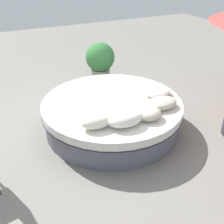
{
  "coord_description": "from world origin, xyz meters",
  "views": [
    {
      "loc": [
        1.74,
        3.65,
        2.7
      ],
      "look_at": [
        0.0,
        0.0,
        0.32
      ],
      "focal_mm": 43.36,
      "sensor_mm": 36.0,
      "label": 1
    }
  ],
  "objects_px": {
    "throw_pillow_1": "(126,119)",
    "planter": "(100,60)",
    "throw_pillow_0": "(97,121)",
    "throw_pillow_4": "(158,92)",
    "throw_pillow_3": "(161,103)",
    "throw_pillow_2": "(148,113)",
    "round_bed": "(112,114)"
  },
  "relations": [
    {
      "from": "round_bed",
      "to": "planter",
      "type": "distance_m",
      "value": 2.09
    },
    {
      "from": "throw_pillow_4",
      "to": "planter",
      "type": "height_order",
      "value": "planter"
    },
    {
      "from": "throw_pillow_1",
      "to": "throw_pillow_3",
      "type": "distance_m",
      "value": 0.81
    },
    {
      "from": "throw_pillow_3",
      "to": "planter",
      "type": "xyz_separation_m",
      "value": [
        -0.0,
        -2.51,
        -0.08
      ]
    },
    {
      "from": "round_bed",
      "to": "throw_pillow_0",
      "type": "distance_m",
      "value": 0.89
    },
    {
      "from": "throw_pillow_4",
      "to": "planter",
      "type": "relative_size",
      "value": 0.51
    },
    {
      "from": "throw_pillow_2",
      "to": "planter",
      "type": "bearing_deg",
      "value": -97.89
    },
    {
      "from": "round_bed",
      "to": "planter",
      "type": "xyz_separation_m",
      "value": [
        -0.64,
        -1.98,
        0.26
      ]
    },
    {
      "from": "throw_pillow_0",
      "to": "throw_pillow_3",
      "type": "xyz_separation_m",
      "value": [
        -1.17,
        -0.08,
        -0.02
      ]
    },
    {
      "from": "throw_pillow_0",
      "to": "throw_pillow_4",
      "type": "distance_m",
      "value": 1.44
    },
    {
      "from": "round_bed",
      "to": "throw_pillow_3",
      "type": "xyz_separation_m",
      "value": [
        -0.63,
        0.53,
        0.34
      ]
    },
    {
      "from": "round_bed",
      "to": "throw_pillow_3",
      "type": "relative_size",
      "value": 4.37
    },
    {
      "from": "throw_pillow_1",
      "to": "throw_pillow_3",
      "type": "height_order",
      "value": "throw_pillow_1"
    },
    {
      "from": "throw_pillow_2",
      "to": "throw_pillow_4",
      "type": "bearing_deg",
      "value": -133.7
    },
    {
      "from": "throw_pillow_2",
      "to": "planter",
      "type": "relative_size",
      "value": 0.43
    },
    {
      "from": "throw_pillow_0",
      "to": "throw_pillow_3",
      "type": "height_order",
      "value": "throw_pillow_0"
    },
    {
      "from": "round_bed",
      "to": "throw_pillow_2",
      "type": "relative_size",
      "value": 5.91
    },
    {
      "from": "round_bed",
      "to": "throw_pillow_4",
      "type": "height_order",
      "value": "throw_pillow_4"
    },
    {
      "from": "throw_pillow_1",
      "to": "throw_pillow_2",
      "type": "height_order",
      "value": "throw_pillow_1"
    },
    {
      "from": "throw_pillow_0",
      "to": "throw_pillow_4",
      "type": "xyz_separation_m",
      "value": [
        -1.36,
        -0.47,
        -0.03
      ]
    },
    {
      "from": "throw_pillow_0",
      "to": "throw_pillow_3",
      "type": "relative_size",
      "value": 0.88
    },
    {
      "from": "throw_pillow_1",
      "to": "planter",
      "type": "distance_m",
      "value": 2.84
    },
    {
      "from": "round_bed",
      "to": "throw_pillow_0",
      "type": "height_order",
      "value": "throw_pillow_0"
    },
    {
      "from": "throw_pillow_1",
      "to": "throw_pillow_2",
      "type": "xyz_separation_m",
      "value": [
        -0.4,
        -0.02,
        -0.02
      ]
    },
    {
      "from": "round_bed",
      "to": "throw_pillow_1",
      "type": "distance_m",
      "value": 0.85
    },
    {
      "from": "throw_pillow_1",
      "to": "planter",
      "type": "relative_size",
      "value": 0.58
    },
    {
      "from": "throw_pillow_2",
      "to": "throw_pillow_3",
      "type": "bearing_deg",
      "value": -151.75
    },
    {
      "from": "throw_pillow_0",
      "to": "throw_pillow_4",
      "type": "relative_size",
      "value": 1.0
    },
    {
      "from": "throw_pillow_0",
      "to": "throw_pillow_1",
      "type": "bearing_deg",
      "value": 160.31
    },
    {
      "from": "throw_pillow_3",
      "to": "throw_pillow_4",
      "type": "relative_size",
      "value": 1.14
    },
    {
      "from": "throw_pillow_0",
      "to": "planter",
      "type": "bearing_deg",
      "value": -114.3
    },
    {
      "from": "round_bed",
      "to": "throw_pillow_2",
      "type": "height_order",
      "value": "throw_pillow_2"
    }
  ]
}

